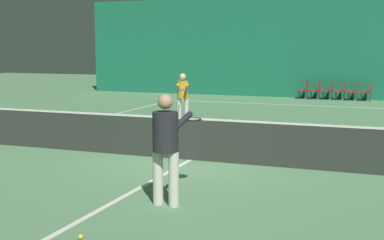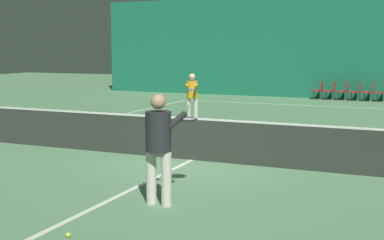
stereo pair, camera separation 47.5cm
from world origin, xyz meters
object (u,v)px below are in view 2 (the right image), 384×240
Objects in this scene: courtside_chair_1 at (332,90)px; player_far at (192,93)px; player_near at (160,141)px; tennis_ball at (68,235)px; tennis_net at (192,137)px; courtside_chair_4 at (370,91)px; courtside_chair_0 at (319,89)px; courtside_chair_3 at (357,90)px; courtside_chair_5 at (384,91)px; courtside_chair_2 at (344,90)px.

player_far is at bearing -19.17° from courtside_chair_1.
player_near is 2.12m from tennis_ball.
courtside_chair_4 is at bearing 80.66° from tennis_net.
courtside_chair_0 is 1.00× the size of courtside_chair_3.
tennis_ball is at bearing -7.41° from courtside_chair_5.
courtside_chair_5 is at bearing 82.59° from tennis_ball.
courtside_chair_0 and courtside_chair_2 have the same top height.
tennis_ball is at bearing 0.83° from courtside_chair_0.
player_near is 26.72× the size of tennis_ball.
courtside_chair_2 is (1.28, 14.72, -0.03)m from tennis_net.
courtside_chair_3 is 12.73× the size of tennis_ball.
tennis_net is 7.54× the size of player_far.
player_far is at bearing -22.33° from courtside_chair_2.
courtside_chair_5 is (1.72, 0.00, 0.00)m from courtside_chair_2.
tennis_ball is (-2.57, -19.79, -0.45)m from courtside_chair_5.
courtside_chair_2 is (0.42, 17.97, -0.54)m from player_near.
player_near is 2.10× the size of courtside_chair_0.
courtside_chair_2 is at bearing 90.00° from courtside_chair_0.
courtside_chair_0 is 2.29m from courtside_chair_4.
courtside_chair_1 is at bearing -90.00° from courtside_chair_3.
tennis_net is at bearing -2.75° from courtside_chair_1.
courtside_chair_5 is at bearing -3.82° from player_near.
player_near reaches higher than courtside_chair_3.
player_far reaches higher than courtside_chair_3.
courtside_chair_1 is at bearing -90.00° from courtside_chair_4.
courtside_chair_0 is 1.14m from courtside_chair_2.
courtside_chair_5 is at bearing 90.00° from courtside_chair_0.
player_far reaches higher than tennis_ball.
player_far reaches higher than courtside_chair_1.
courtside_chair_0 is at bearing 89.48° from tennis_net.
player_far is (-2.45, 5.65, 0.42)m from tennis_net.
courtside_chair_5 is at bearing 78.50° from tennis_net.
player_near reaches higher than tennis_ball.
player_far is 10.05m from courtside_chair_3.
courtside_chair_5 reaches higher than tennis_ball.
courtside_chair_5 is (2.29, 0.00, 0.00)m from courtside_chair_1.
tennis_net is 3.40m from player_near.
courtside_chair_3 is at bearing 90.00° from courtside_chair_1.
player_near is at bearing -1.33° from player_far.
player_far is 10.59m from courtside_chair_5.
player_far is 9.44m from courtside_chair_0.
courtside_chair_5 is 12.73× the size of tennis_ball.
courtside_chair_1 is 1.00× the size of courtside_chair_3.
courtside_chair_2 is 1.14m from courtside_chair_4.
tennis_net is 14.29× the size of courtside_chair_1.
courtside_chair_1 is (3.15, 9.07, -0.44)m from player_far.
courtside_chair_1 and courtside_chair_2 have the same top height.
tennis_ball is at bearing -85.25° from tennis_net.
courtside_chair_1 is 12.73× the size of tennis_ball.
player_near is at bearing -6.78° from courtside_chair_5.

